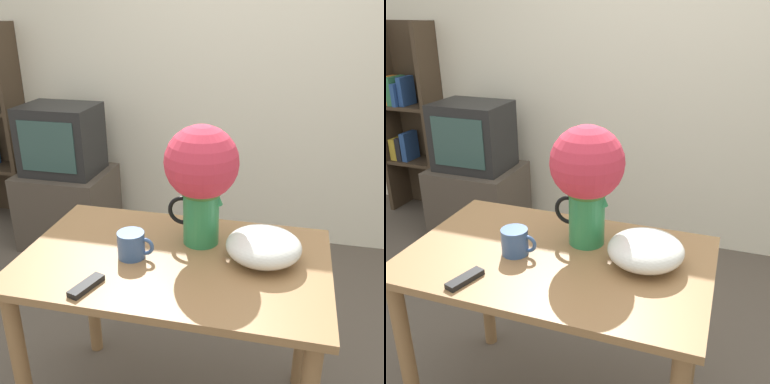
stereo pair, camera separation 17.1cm
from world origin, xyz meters
TOP-DOWN VIEW (x-y plane):
  - wall_back at (0.00, 1.67)m, footprint 8.00×0.05m
  - table at (-0.09, -0.08)m, footprint 1.14×0.71m
  - flower_vase at (-0.02, 0.06)m, footprint 0.28×0.28m
  - coffee_mug at (-0.24, -0.12)m, footprint 0.14×0.10m
  - white_bowl at (0.23, -0.03)m, footprint 0.28×0.28m
  - remote_control at (-0.32, -0.34)m, footprint 0.08×0.15m
  - tv_stand at (-1.27, 1.26)m, footprint 0.62×0.52m
  - tv_set at (-1.27, 1.25)m, footprint 0.51×0.40m
  - bookshelf at (-2.04, 1.54)m, footprint 0.49×0.26m

SIDE VIEW (x-z plane):
  - tv_stand at x=-1.27m, z-range 0.00..0.56m
  - table at x=-0.09m, z-range 0.26..1.05m
  - bookshelf at x=-2.04m, z-range 0.00..1.55m
  - tv_set at x=-1.27m, z-range 0.56..1.03m
  - remote_control at x=-0.32m, z-range 0.79..0.81m
  - coffee_mug at x=-0.24m, z-range 0.79..0.89m
  - white_bowl at x=0.23m, z-range 0.79..0.91m
  - flower_vase at x=-0.02m, z-range 0.84..1.32m
  - wall_back at x=0.00m, z-range 0.00..2.60m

